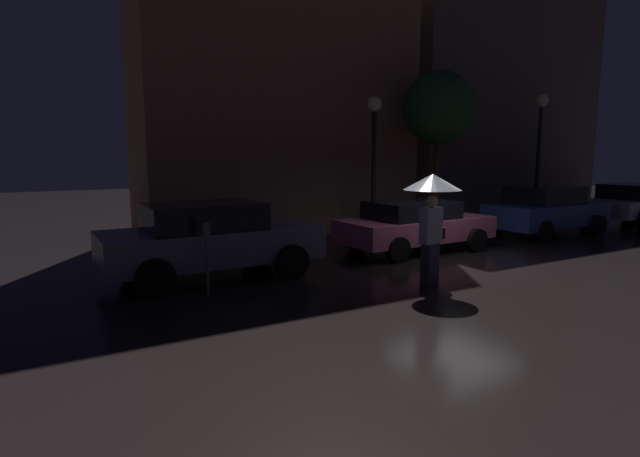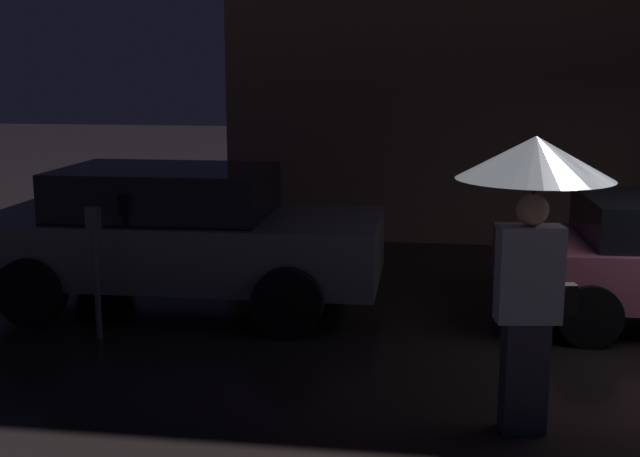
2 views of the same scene
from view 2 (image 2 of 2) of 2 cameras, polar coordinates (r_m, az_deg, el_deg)
The scene contains 3 objects.
parked_car_grey at distance 8.92m, azimuth -9.99°, elevation -0.39°, with size 4.35×2.00×1.55m.
pedestrian_with_umbrella at distance 5.72m, azimuth 14.93°, elevation 1.87°, with size 1.08×1.08×2.14m.
parking_meter at distance 7.99m, azimuth -15.69°, elevation -2.05°, with size 0.12×0.10×1.31m.
Camera 2 is at (-2.76, -7.01, 2.58)m, focal length 45.00 mm.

